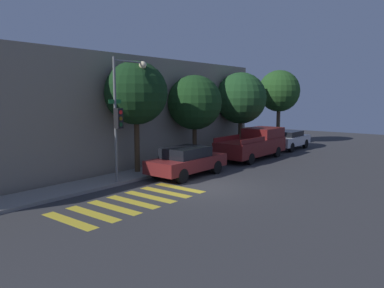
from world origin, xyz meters
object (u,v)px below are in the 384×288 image
sedan_near_corner (187,161)px  tree_behind_truck (279,91)px  tree_near_corner (136,93)px  tree_midblock (195,103)px  sedan_middle (288,139)px  tree_far_end (241,98)px  pickup_truck (254,144)px  traffic_light_pole (123,105)px

sedan_near_corner → tree_behind_truck: size_ratio=0.72×
tree_near_corner → tree_midblock: bearing=0.0°
sedan_middle → tree_near_corner: size_ratio=0.74×
sedan_middle → tree_far_end: 5.06m
sedan_middle → tree_midblock: bearing=164.9°
tree_near_corner → sedan_near_corner: bearing=-62.6°
sedan_middle → tree_near_corner: 14.13m
tree_near_corner → tree_far_end: (10.27, 0.00, -0.30)m
pickup_truck → tree_near_corner: 9.02m
traffic_light_pole → tree_behind_truck: (18.39, 1.06, 0.81)m
tree_near_corner → tree_far_end: 10.28m
tree_behind_truck → traffic_light_pole: bearing=-176.7°
sedan_middle → tree_far_end: (-3.24, 2.33, 3.11)m
tree_midblock → tree_far_end: (5.42, 0.00, 0.24)m
traffic_light_pole → tree_midblock: traffic_light_pole is taller
sedan_near_corner → tree_midblock: 5.17m
tree_midblock → pickup_truck: bearing=-35.6°
sedan_middle → traffic_light_pole: bearing=175.3°
sedan_near_corner → tree_far_end: tree_far_end is taller
sedan_near_corner → tree_near_corner: bearing=117.4°
sedan_middle → pickup_truck: bearing=180.0°
pickup_truck → tree_far_end: tree_far_end is taller
sedan_near_corner → sedan_middle: sedan_near_corner is taller
pickup_truck → sedan_middle: pickup_truck is taller
tree_far_end → tree_near_corner: bearing=-180.0°
sedan_middle → tree_near_corner: (-13.51, 2.33, 3.41)m
tree_far_end → tree_behind_truck: tree_behind_truck is taller
traffic_light_pole → tree_far_end: traffic_light_pole is taller
tree_near_corner → tree_behind_truck: 16.58m
tree_near_corner → pickup_truck: bearing=-16.1°
tree_near_corner → traffic_light_pole: bearing=-149.6°
traffic_light_pole → sedan_near_corner: traffic_light_pole is taller
sedan_near_corner → tree_behind_truck: tree_behind_truck is taller
traffic_light_pole → tree_near_corner: (1.81, 1.06, 0.54)m
tree_near_corner → tree_far_end: tree_near_corner is taller
tree_behind_truck → sedan_middle: bearing=-142.8°
traffic_light_pole → pickup_truck: (9.91, -1.27, -2.67)m
pickup_truck → tree_midblock: size_ratio=1.09×
pickup_truck → tree_far_end: 4.31m
sedan_middle → tree_behind_truck: tree_behind_truck is taller
sedan_near_corner → tree_near_corner: 4.28m
sedan_middle → tree_near_corner: bearing=170.2°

